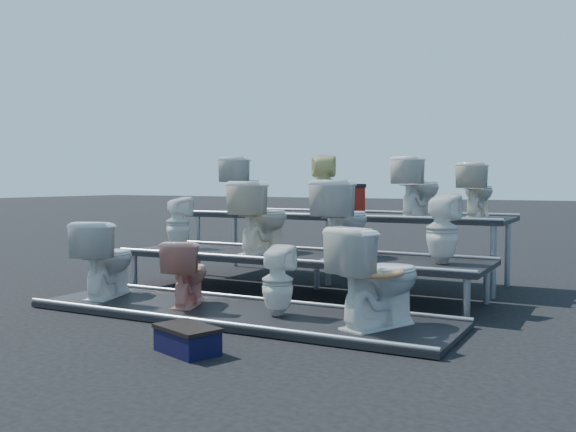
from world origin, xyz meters
The scene contains 18 objects.
ground centered at (0.00, 0.00, 0.00)m, with size 80.00×80.00×0.00m, color black.
tier_front centered at (0.00, -1.30, 0.03)m, with size 4.20×1.20×0.06m, color black.
tier_mid centered at (0.00, 0.00, 0.23)m, with size 4.20×1.20×0.46m, color black.
tier_back centered at (0.00, 1.30, 0.43)m, with size 4.20×1.20×0.86m, color black.
toilet_0 centered at (-1.64, -1.30, 0.47)m, with size 0.46×0.80×0.82m, color silver.
toilet_1 centered at (-0.58, -1.30, 0.39)m, with size 0.36×0.64×0.65m, color tan.
toilet_2 centered at (0.45, -1.30, 0.38)m, with size 0.29×0.30×0.64m, color silver.
toilet_3 centered at (1.41, -1.30, 0.49)m, with size 0.48×0.84×0.86m, color silver.
toilet_4 centered at (-1.69, 0.00, 0.78)m, with size 0.29×0.29×0.64m, color silver.
toilet_5 centered at (-0.48, 0.00, 0.88)m, with size 0.47×0.82×0.83m, color silver.
toilet_6 centered at (0.54, 0.00, 0.88)m, with size 0.47×0.83×0.85m, color silver.
toilet_7 centered at (1.62, 0.00, 0.81)m, with size 0.32×0.32×0.70m, color silver.
toilet_8 centered at (-1.54, 1.30, 1.24)m, with size 0.43×0.75×0.76m, color silver.
toilet_9 centered at (-0.29, 1.30, 1.25)m, with size 0.36×0.36×0.79m, color #CCC887.
toilet_10 centered at (0.99, 1.30, 1.22)m, with size 0.41×0.71×0.73m, color silver.
toilet_11 centered at (1.69, 1.30, 1.18)m, with size 0.36×0.63×0.65m, color silver.
red_crate centered at (-0.03, 1.29, 1.03)m, with size 0.49×0.39×0.35m, color #A01A11.
step_stool centered at (0.36, -2.56, 0.09)m, with size 0.49×0.29×0.18m, color black.
Camera 1 is at (3.26, -6.41, 1.29)m, focal length 40.00 mm.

